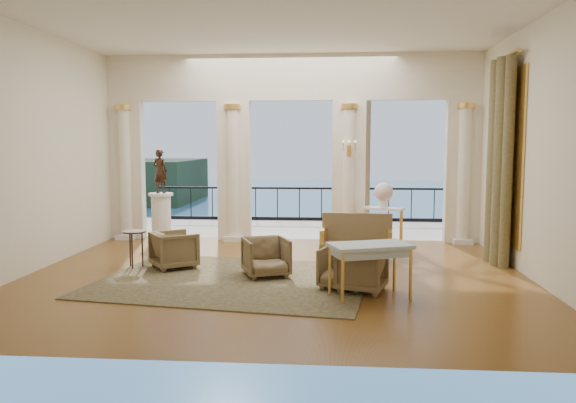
# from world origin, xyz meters

# --- Properties ---
(floor) EXTENTS (9.00, 9.00, 0.00)m
(floor) POSITION_xyz_m (0.00, 0.00, 0.00)
(floor) COLOR #503415
(floor) RESTS_ON ground
(room_walls) EXTENTS (9.00, 9.00, 9.00)m
(room_walls) POSITION_xyz_m (0.00, -1.12, 2.88)
(room_walls) COLOR #F4EBCD
(room_walls) RESTS_ON ground
(arcade) EXTENTS (9.00, 0.56, 4.50)m
(arcade) POSITION_xyz_m (-0.00, 3.82, 2.58)
(arcade) COLOR beige
(arcade) RESTS_ON ground
(terrace) EXTENTS (10.00, 3.60, 0.10)m
(terrace) POSITION_xyz_m (0.00, 5.80, -0.05)
(terrace) COLOR #A29A89
(terrace) RESTS_ON ground
(balustrade) EXTENTS (9.00, 0.06, 1.03)m
(balustrade) POSITION_xyz_m (0.00, 7.40, 0.41)
(balustrade) COLOR black
(balustrade) RESTS_ON terrace
(palm_tree) EXTENTS (2.00, 2.00, 4.50)m
(palm_tree) POSITION_xyz_m (2.00, 6.60, 4.09)
(palm_tree) COLOR #4C3823
(palm_tree) RESTS_ON terrace
(headland) EXTENTS (22.00, 18.00, 6.00)m
(headland) POSITION_xyz_m (-30.00, 70.00, -3.00)
(headland) COLOR black
(headland) RESTS_ON sea
(sea) EXTENTS (160.00, 160.00, 0.00)m
(sea) POSITION_xyz_m (0.00, 60.00, -6.00)
(sea) COLOR #295F93
(sea) RESTS_ON ground
(curtain) EXTENTS (0.33, 1.40, 4.09)m
(curtain) POSITION_xyz_m (4.28, 1.50, 2.02)
(curtain) COLOR brown
(curtain) RESTS_ON ground
(window_frame) EXTENTS (0.04, 1.60, 3.40)m
(window_frame) POSITION_xyz_m (4.47, 1.50, 2.10)
(window_frame) COLOR #E6AD4B
(window_frame) RESTS_ON room_walls
(wall_sconce) EXTENTS (0.30, 0.11, 0.33)m
(wall_sconce) POSITION_xyz_m (1.40, 3.51, 2.23)
(wall_sconce) COLOR #E6AD4B
(wall_sconce) RESTS_ON arcade
(rug) EXTENTS (5.02, 4.16, 0.02)m
(rug) POSITION_xyz_m (-0.68, -0.34, 0.01)
(rug) COLOR #293019
(rug) RESTS_ON ground
(armchair_a) EXTENTS (0.96, 0.93, 0.77)m
(armchair_a) POSITION_xyz_m (-0.16, -0.02, 0.39)
(armchair_a) COLOR #41361D
(armchair_a) RESTS_ON ground
(armchair_b) EXTENTS (0.93, 0.90, 0.76)m
(armchair_b) POSITION_xyz_m (1.23, -0.74, 0.38)
(armchair_b) COLOR #41361D
(armchair_b) RESTS_ON ground
(armchair_c) EXTENTS (0.87, 0.90, 0.76)m
(armchair_c) POSITION_xyz_m (1.48, -0.90, 0.38)
(armchair_c) COLOR #41361D
(armchair_c) RESTS_ON ground
(armchair_d) EXTENTS (1.02, 1.03, 0.78)m
(armchair_d) POSITION_xyz_m (-1.98, 0.50, 0.39)
(armchair_d) COLOR #41361D
(armchair_d) RESTS_ON ground
(settee) EXTENTS (1.49, 0.74, 0.95)m
(settee) POSITION_xyz_m (1.51, 1.52, 0.47)
(settee) COLOR #41361D
(settee) RESTS_ON ground
(game_table) EXTENTS (1.37, 1.04, 0.84)m
(game_table) POSITION_xyz_m (1.60, -1.23, 0.75)
(game_table) COLOR #A9C8D4
(game_table) RESTS_ON ground
(pedestal) EXTENTS (0.64, 0.64, 1.17)m
(pedestal) POSITION_xyz_m (-3.16, 3.50, 0.56)
(pedestal) COLOR silver
(pedestal) RESTS_ON ground
(statue) EXTENTS (0.45, 0.38, 1.06)m
(statue) POSITION_xyz_m (-3.16, 3.50, 1.70)
(statue) COLOR #312015
(statue) RESTS_ON pedestal
(console_table) EXTENTS (1.01, 0.71, 0.89)m
(console_table) POSITION_xyz_m (2.20, 3.27, 0.74)
(console_table) COLOR silver
(console_table) RESTS_ON ground
(urn) EXTENTS (0.44, 0.44, 0.58)m
(urn) POSITION_xyz_m (2.20, 3.27, 1.22)
(urn) COLOR white
(urn) RESTS_ON console_table
(side_table) EXTENTS (0.44, 0.44, 0.72)m
(side_table) POSITION_xyz_m (-2.74, 0.48, 0.62)
(side_table) COLOR black
(side_table) RESTS_ON ground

